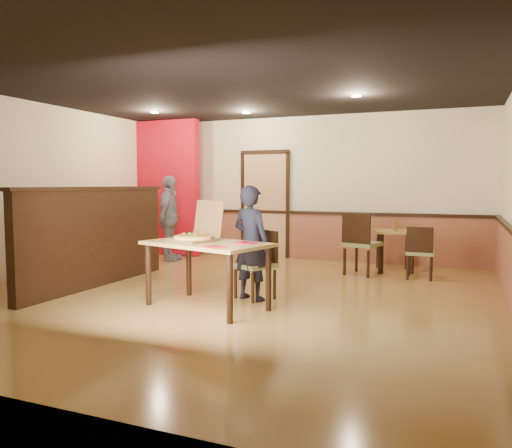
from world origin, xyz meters
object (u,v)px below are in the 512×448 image
Objects in this scene: diner_chair at (259,261)px; side_chair_left at (360,241)px; condiment at (395,226)px; pizza_box at (196,236)px; main_table at (207,251)px; side_table at (395,240)px; diner at (251,243)px; side_chair_right at (420,250)px; passerby at (169,218)px.

diner_chair is 0.86× the size of side_chair_left.
condiment is at bearing -115.27° from side_chair_left.
pizza_box is 4.18× the size of condiment.
main_table is 3.12m from side_chair_left.
side_table is (1.39, 2.74, 0.05)m from diner_chair.
main_table is 2.54× the size of pizza_box.
condiment is (1.44, 2.78, 0.04)m from diner.
pizza_box is at bearing -120.26° from condiment.
condiment is (0.00, -0.09, 0.25)m from side_table.
side_chair_right is 4.66m from passerby.
condiment is at bearing -101.14° from passerby.
diner_chair is at bearing -116.95° from side_table.
side_chair_left is (1.30, 2.84, -0.13)m from main_table.
pizza_box is (-1.94, -3.41, 0.33)m from side_table.
pizza_box is at bearing 179.97° from main_table.
side_chair_left is at bearing -108.79° from passerby.
diner is 0.74m from pizza_box.
side_chair_right is at bearing -113.56° from diner.
diner_chair reaches higher than condiment.
side_table is at bearing 91.66° from diner_chair.
side_table is 0.26m from condiment.
pizza_box is (-0.55, -0.68, 0.37)m from diner_chair.
passerby is at bearing -174.07° from side_table.
passerby is 10.57× the size of condiment.
side_table is at bearing -111.07° from side_chair_left.
diner is at bearing -147.47° from passerby.
side_chair_left is at bearing 95.09° from diner_chair.
diner_chair is 0.60× the size of diner.
diner_chair reaches higher than side_table.
passerby is at bearing -25.14° from diner.
condiment is (1.77, 3.37, 0.09)m from main_table.
condiment is (4.19, 0.35, -0.05)m from passerby.
passerby is at bearing 144.49° from main_table.
passerby reaches higher than condiment.
diner is at bearing 48.82° from side_chair_right.
side_chair_left is 0.93m from side_chair_right.
side_chair_left is 0.62× the size of passerby.
side_chair_left is (0.92, 2.11, 0.08)m from diner_chair.
passerby is (-2.42, 3.03, 0.14)m from main_table.
main_table is at bearing -117.05° from side_table.
diner reaches higher than pizza_box.
side_chair_left reaches higher than side_table.
diner_chair is 3.01m from condiment.
side_table is 3.22m from diner.
side_chair_left is 0.70× the size of diner.
main_table is at bearing 50.91° from side_chair_right.
diner is (-0.97, -2.25, 0.18)m from side_chair_left.
side_table is at bearing -99.97° from passerby.
passerby is (-3.72, 0.19, 0.27)m from side_chair_left.
condiment is at bearing 76.32° from pizza_box.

